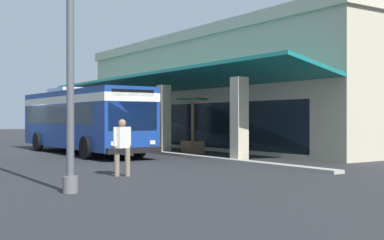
{
  "coord_description": "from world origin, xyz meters",
  "views": [
    {
      "loc": [
        27.23,
        -8.06,
        1.75
      ],
      "look_at": [
        7.06,
        5.37,
        1.69
      ],
      "focal_mm": 47.87,
      "sensor_mm": 36.0,
      "label": 1
    }
  ],
  "objects_px": {
    "pedestrian": "(122,144)",
    "potted_palm": "(193,140)",
    "transit_bus": "(82,117)",
    "lot_light_pole": "(70,2)"
  },
  "relations": [
    {
      "from": "potted_palm",
      "to": "lot_light_pole",
      "type": "height_order",
      "value": "lot_light_pole"
    },
    {
      "from": "pedestrian",
      "to": "lot_light_pole",
      "type": "bearing_deg",
      "value": -45.56
    },
    {
      "from": "pedestrian",
      "to": "potted_palm",
      "type": "xyz_separation_m",
      "value": [
        -6.95,
        7.22,
        -0.31
      ]
    },
    {
      "from": "pedestrian",
      "to": "potted_palm",
      "type": "relative_size",
      "value": 0.61
    },
    {
      "from": "potted_palm",
      "to": "lot_light_pole",
      "type": "distance_m",
      "value": 14.14
    },
    {
      "from": "transit_bus",
      "to": "pedestrian",
      "type": "xyz_separation_m",
      "value": [
        10.28,
        -2.76,
        -0.87
      ]
    },
    {
      "from": "transit_bus",
      "to": "potted_palm",
      "type": "height_order",
      "value": "transit_bus"
    },
    {
      "from": "transit_bus",
      "to": "lot_light_pole",
      "type": "relative_size",
      "value": 1.33
    },
    {
      "from": "pedestrian",
      "to": "potted_palm",
      "type": "height_order",
      "value": "potted_palm"
    },
    {
      "from": "transit_bus",
      "to": "potted_palm",
      "type": "bearing_deg",
      "value": 53.22
    }
  ]
}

